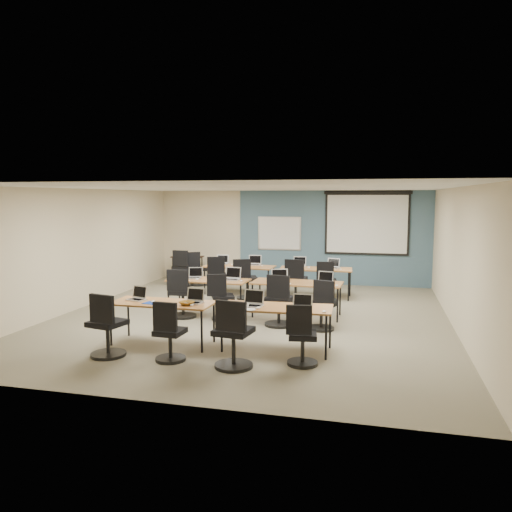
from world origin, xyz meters
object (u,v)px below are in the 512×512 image
(laptop_11, at_px, (333,266))
(laptop_0, at_px, (138,296))
(laptop_3, at_px, (302,306))
(laptop_10, at_px, (299,264))
(laptop_1, at_px, (194,299))
(task_chair_7, at_px, (322,309))
(training_table_mid_left, at_px, (209,282))
(spare_chair_b, at_px, (183,271))
(task_chair_2, at_px, (233,340))
(laptop_4, at_px, (194,276))
(spare_chair_a, at_px, (197,272))
(task_chair_5, at_px, (222,301))
(training_table_front_right, at_px, (277,309))
(laptop_7, at_px, (325,280))
(task_chair_0, at_px, (106,330))
(task_chair_3, at_px, (302,340))
(task_chair_6, at_px, (279,305))
(projector_screen, at_px, (367,220))
(training_table_back_right, at_px, (316,270))
(laptop_5, at_px, (232,277))
(task_chair_8, at_px, (220,280))
(task_chair_1, at_px, (169,337))
(laptop_8, at_px, (222,262))
(whiteboard, at_px, (279,233))
(laptop_2, at_px, (253,302))
(laptop_9, at_px, (254,263))
(task_chair_4, at_px, (182,297))
(task_chair_10, at_px, (295,284))
(laptop_6, at_px, (279,279))
(utility_table, at_px, (187,259))
(training_table_back_left, at_px, (239,268))
(task_chair_9, at_px, (246,283))
(task_chair_11, at_px, (326,285))
(training_table_mid_right, at_px, (297,284))

(laptop_11, bearing_deg, laptop_0, -105.96)
(laptop_3, xyz_separation_m, laptop_10, (-0.83, 4.93, 0.00))
(laptop_1, bearing_deg, task_chair_7, 42.32)
(training_table_mid_left, relative_size, spare_chair_b, 1.69)
(task_chair_2, bearing_deg, laptop_4, 126.78)
(spare_chair_a, bearing_deg, laptop_1, -100.62)
(task_chair_5, height_order, spare_chair_b, spare_chair_b)
(training_table_front_right, bearing_deg, laptop_7, 74.61)
(task_chair_0, relative_size, task_chair_3, 1.08)
(training_table_front_right, bearing_deg, laptop_4, 131.58)
(training_table_front_right, height_order, spare_chair_b, spare_chair_b)
(task_chair_5, height_order, task_chair_6, task_chair_6)
(projector_screen, bearing_deg, training_table_back_right, -121.48)
(training_table_back_right, height_order, laptop_5, laptop_5)
(task_chair_5, height_order, task_chair_8, task_chair_8)
(task_chair_1, bearing_deg, task_chair_6, 66.90)
(laptop_4, relative_size, task_chair_8, 0.30)
(laptop_5, relative_size, laptop_8, 1.12)
(whiteboard, height_order, laptop_3, whiteboard)
(task_chair_2, bearing_deg, laptop_2, 95.08)
(laptop_9, bearing_deg, task_chair_6, -74.62)
(task_chair_7, height_order, laptop_10, task_chair_7)
(training_table_front_right, bearing_deg, spare_chair_a, 119.34)
(laptop_2, relative_size, laptop_9, 1.01)
(task_chair_6, bearing_deg, task_chair_4, -177.90)
(task_chair_10, bearing_deg, laptop_1, -104.36)
(task_chair_4, height_order, spare_chair_b, task_chair_4)
(laptop_8, bearing_deg, task_chair_8, -79.29)
(task_chair_1, relative_size, laptop_5, 2.72)
(task_chair_0, height_order, laptop_11, task_chair_0)
(laptop_0, relative_size, laptop_6, 0.87)
(whiteboard, xyz_separation_m, training_table_mid_left, (-0.73, -4.19, -0.77))
(training_table_mid_left, relative_size, task_chair_0, 1.69)
(laptop_9, xyz_separation_m, utility_table, (-2.39, 1.24, -0.14))
(laptop_8, bearing_deg, spare_chair_b, 158.79)
(training_table_back_left, height_order, task_chair_4, task_chair_4)
(task_chair_4, height_order, laptop_8, task_chair_4)
(laptop_8, bearing_deg, task_chair_9, -48.56)
(task_chair_7, distance_m, task_chair_10, 2.63)
(laptop_8, relative_size, task_chair_11, 0.32)
(task_chair_8, xyz_separation_m, laptop_9, (0.72, 0.71, 0.37))
(laptop_2, xyz_separation_m, laptop_9, (-1.20, 4.83, -0.00))
(laptop_0, height_order, laptop_8, laptop_8)
(laptop_6, height_order, laptop_7, laptop_6)
(training_table_mid_right, distance_m, laptop_8, 3.38)
(task_chair_4, relative_size, spare_chair_b, 1.00)
(laptop_11, bearing_deg, task_chair_6, -87.38)
(task_chair_6, bearing_deg, task_chair_0, -124.41)
(training_table_back_right, xyz_separation_m, utility_table, (-4.05, 1.49, -0.03))
(whiteboard, distance_m, task_chair_0, 7.67)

